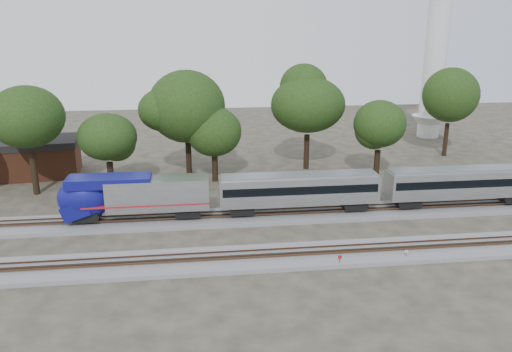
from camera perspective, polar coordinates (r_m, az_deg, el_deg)
The scene contains 14 objects.
ground at distance 48.48m, azimuth 1.71°, elevation -7.39°, with size 160.00×160.00×0.00m, color #383328.
track_far at distance 53.87m, azimuth 0.75°, elevation -4.58°, with size 160.00×5.00×0.73m.
track_near at distance 44.82m, azimuth 2.49°, elevation -9.24°, with size 160.00×5.00×0.73m.
switch_stand_red at distance 43.89m, azimuth 9.56°, elevation -9.38°, with size 0.34×0.06×1.08m.
switch_stand_white at distance 46.39m, azimuth 16.80°, elevation -8.49°, with size 0.31×0.06×0.97m.
switch_lever at distance 44.47m, azimuth 11.01°, elevation -9.87°, with size 0.50×0.30×0.30m, color #512D19.
brick_building at distance 74.59m, azimuth -23.57°, elevation 2.01°, with size 11.31×8.61×5.05m.
tree_1 at distance 64.74m, azimuth -24.73°, elevation 6.15°, with size 9.72×9.72×13.70m.
tree_2 at distance 63.02m, azimuth -16.63°, elevation 4.29°, with size 7.06×7.06×9.95m.
tree_3 at distance 66.72m, azimuth -7.93°, elevation 7.87°, with size 9.78×9.78×13.79m.
tree_4 at distance 64.91m, azimuth -4.82°, elevation 5.04°, with size 6.77×6.77×9.54m.
tree_5 at distance 70.39m, azimuth 5.95°, elevation 8.08°, with size 9.38×9.38×13.23m.
tree_6 at distance 66.62m, azimuth 13.96°, elevation 5.79°, with size 7.79×7.79×10.98m.
tree_7 at distance 82.81m, azimuth 21.36°, elevation 8.61°, with size 9.75×9.75×13.74m.
Camera 1 is at (-6.80, -43.63, 20.01)m, focal length 35.00 mm.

